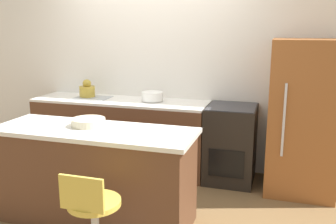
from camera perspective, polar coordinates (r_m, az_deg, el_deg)
The scene contains 10 objects.
ground_plane at distance 4.58m, azimuth -4.88°, elevation -10.18°, with size 14.00×14.00×0.00m, color brown.
wall_back at distance 4.87m, azimuth -2.21°, elevation 7.08°, with size 8.00×0.06×2.60m.
back_counter at distance 4.84m, azimuth -7.19°, elevation -3.34°, with size 2.23×0.62×0.90m.
kitchen_island at distance 3.58m, azimuth -10.99°, elevation -9.41°, with size 1.86×0.66×0.89m.
oven_range at distance 4.47m, azimuth 9.51°, elevation -4.78°, with size 0.56×0.63×0.90m.
refrigerator at distance 4.29m, azimuth 19.86°, elevation -0.79°, with size 0.72×0.74×1.67m.
stool_chair at distance 2.91m, azimuth -11.30°, elevation -16.05°, with size 0.39×0.39×0.81m.
kettle at distance 4.97m, azimuth -12.22°, elevation 3.31°, with size 0.20×0.20×0.23m.
mixing_bowl at distance 4.60m, azimuth -2.40°, elevation 2.41°, with size 0.26×0.26×0.11m.
fruit_bowl at distance 3.54m, azimuth -12.04°, elevation -1.52°, with size 0.31×0.31×0.07m.
Camera 1 is at (1.61, -3.90, 1.79)m, focal length 40.00 mm.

